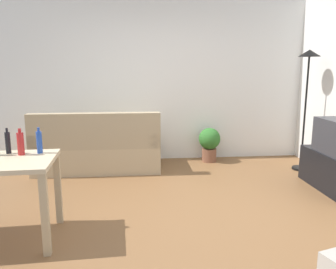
# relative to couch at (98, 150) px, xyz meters

# --- Properties ---
(ground_plane) EXTENTS (5.20, 4.40, 0.02)m
(ground_plane) POSITION_rel_couch_xyz_m (0.87, -1.59, -0.32)
(ground_plane) COLOR brown
(wall_rear) EXTENTS (5.20, 0.10, 2.70)m
(wall_rear) POSITION_rel_couch_xyz_m (0.87, 0.61, 1.04)
(wall_rear) COLOR white
(wall_rear) RESTS_ON ground_plane
(couch) EXTENTS (1.87, 0.84, 0.92)m
(couch) POSITION_rel_couch_xyz_m (0.00, 0.00, 0.00)
(couch) COLOR tan
(couch) RESTS_ON ground_plane
(tv_stand) EXTENTS (0.44, 1.10, 0.48)m
(tv_stand) POSITION_rel_couch_xyz_m (3.12, -1.19, -0.07)
(tv_stand) COLOR black
(tv_stand) RESTS_ON ground_plane
(torchiere_lamp) EXTENTS (0.32, 0.32, 1.81)m
(torchiere_lamp) POSITION_rel_couch_xyz_m (3.12, -0.28, 1.11)
(torchiere_lamp) COLOR black
(torchiere_lamp) RESTS_ON ground_plane
(potted_plant) EXTENTS (0.36, 0.36, 0.57)m
(potted_plant) POSITION_rel_couch_xyz_m (1.80, 0.31, 0.02)
(potted_plant) COLOR brown
(potted_plant) RESTS_ON ground_plane
(bottle_dark) EXTENTS (0.05, 0.05, 0.24)m
(bottle_dark) POSITION_rel_couch_xyz_m (-0.60, -1.91, 0.56)
(bottle_dark) COLOR black
(bottle_dark) RESTS_ON desk
(bottle_red) EXTENTS (0.06, 0.06, 0.25)m
(bottle_red) POSITION_rel_couch_xyz_m (-0.47, -1.97, 0.56)
(bottle_red) COLOR #AD2323
(bottle_red) RESTS_ON desk
(bottle_blue) EXTENTS (0.05, 0.05, 0.24)m
(bottle_blue) POSITION_rel_couch_xyz_m (-0.31, -1.92, 0.56)
(bottle_blue) COLOR #2347A3
(bottle_blue) RESTS_ON desk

